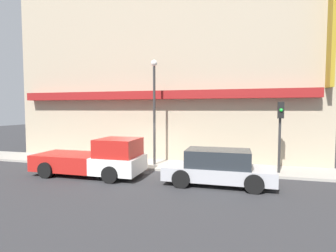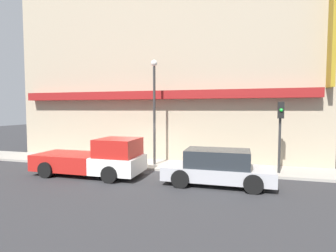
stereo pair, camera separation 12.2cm
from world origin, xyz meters
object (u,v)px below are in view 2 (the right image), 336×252
street_lamp (154,100)px  traffic_light (280,124)px  pickup_truck (96,159)px  fire_hydrant (117,158)px  parked_car (217,168)px

street_lamp → traffic_light: 6.65m
pickup_truck → fire_hydrant: (0.03, 2.28, -0.35)m
pickup_truck → fire_hydrant: 2.31m
fire_hydrant → parked_car: bearing=-21.3°
pickup_truck → street_lamp: 4.52m
traffic_light → pickup_truck: bearing=-164.9°
pickup_truck → parked_car: bearing=0.0°
pickup_truck → fire_hydrant: bearing=89.3°
pickup_truck → traffic_light: traffic_light is taller
fire_hydrant → traffic_light: traffic_light is taller
parked_car → traffic_light: size_ratio=1.33×
street_lamp → pickup_truck: bearing=-129.0°
fire_hydrant → street_lamp: size_ratio=0.12×
pickup_truck → traffic_light: bearing=15.2°
fire_hydrant → traffic_light: (8.66, 0.07, 2.06)m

